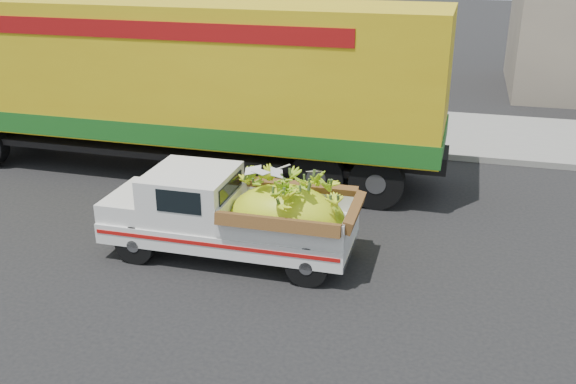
# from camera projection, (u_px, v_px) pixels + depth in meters

# --- Properties ---
(ground) EXTENTS (100.00, 100.00, 0.00)m
(ground) POSITION_uv_depth(u_px,v_px,m) (148.00, 227.00, 11.99)
(ground) COLOR black
(ground) RESTS_ON ground
(curb) EXTENTS (60.00, 0.25, 0.15)m
(curb) POSITION_uv_depth(u_px,v_px,m) (245.00, 139.00, 16.96)
(curb) COLOR gray
(curb) RESTS_ON ground
(sidewalk) EXTENTS (60.00, 4.00, 0.14)m
(sidewalk) POSITION_uv_depth(u_px,v_px,m) (268.00, 119.00, 18.84)
(sidewalk) COLOR gray
(sidewalk) RESTS_ON ground
(building_left) EXTENTS (18.00, 6.00, 5.00)m
(building_left) POSITION_uv_depth(u_px,v_px,m) (116.00, 7.00, 25.18)
(building_left) COLOR gray
(building_left) RESTS_ON ground
(pickup_truck) EXTENTS (4.17, 1.55, 1.46)m
(pickup_truck) POSITION_uv_depth(u_px,v_px,m) (247.00, 215.00, 10.58)
(pickup_truck) COLOR black
(pickup_truck) RESTS_ON ground
(semi_trailer) EXTENTS (12.01, 2.63, 3.80)m
(semi_trailer) POSITION_uv_depth(u_px,v_px,m) (177.00, 79.00, 14.17)
(semi_trailer) COLOR black
(semi_trailer) RESTS_ON ground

